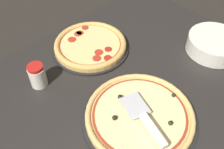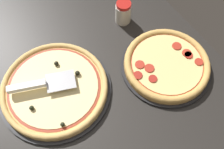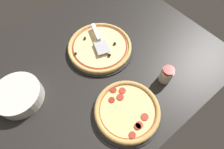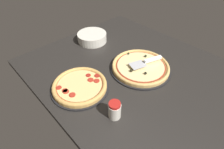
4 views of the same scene
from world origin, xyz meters
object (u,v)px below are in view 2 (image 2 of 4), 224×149
object	(u,v)px
pizza_back	(167,64)
serving_spatula	(35,85)
parmesan_shaker	(123,12)
pizza_front	(54,87)

from	to	relation	value
pizza_back	serving_spatula	bearing A→B (deg)	-108.95
serving_spatula	parmesan_shaker	xyz separation A→B (cm)	(-12.56, 44.23, -0.83)
pizza_front	pizza_back	world-z (taller)	pizza_front
pizza_front	serving_spatula	bearing A→B (deg)	-114.36
pizza_front	parmesan_shaker	xyz separation A→B (cm)	(-15.06, 38.70, 2.46)
parmesan_shaker	pizza_back	bearing A→B (deg)	2.54
serving_spatula	pizza_front	bearing A→B (deg)	65.64
pizza_back	pizza_front	bearing A→B (deg)	-108.17
pizza_back	parmesan_shaker	bearing A→B (deg)	-177.46
pizza_back	serving_spatula	xyz separation A→B (cm)	(-15.61, -45.48, 3.24)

